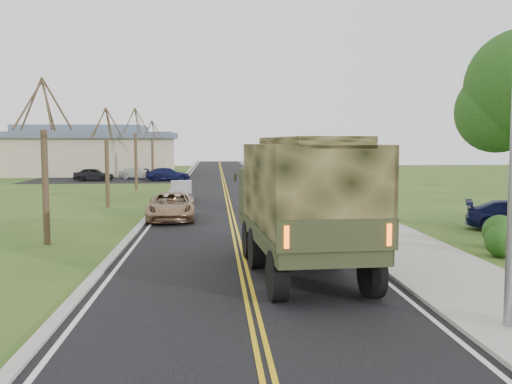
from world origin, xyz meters
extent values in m
plane|color=#284A18|center=(0.00, 0.00, 0.00)|extent=(160.00, 160.00, 0.00)
cube|color=black|center=(0.00, 40.00, 0.01)|extent=(8.00, 120.00, 0.01)
cube|color=#9E998E|center=(4.15, 40.00, 0.06)|extent=(0.30, 120.00, 0.12)
cube|color=#9E998E|center=(5.90, 40.00, 0.05)|extent=(3.20, 120.00, 0.10)
cube|color=#9E998E|center=(-4.15, 40.00, 0.05)|extent=(0.30, 120.00, 0.10)
sphere|color=#1F4213|center=(10.20, 10.50, 4.95)|extent=(3.24, 3.24, 3.24)
cylinder|color=#38281C|center=(-7.00, 10.00, 2.10)|extent=(0.24, 0.24, 4.20)
cylinder|color=#38281C|center=(-6.52, 10.13, 5.13)|extent=(1.01, 0.33, 1.90)
cylinder|color=#38281C|center=(-6.97, 10.62, 5.05)|extent=(0.13, 1.29, 1.74)
cylinder|color=#38281C|center=(-7.46, 10.18, 5.13)|extent=(0.98, 0.43, 1.90)
cylinder|color=#38281C|center=(-7.39, 9.52, 5.05)|extent=(0.79, 1.05, 1.77)
cylinder|color=#38281C|center=(-6.73, 9.59, 5.13)|extent=(0.58, 0.90, 1.90)
cylinder|color=#38281C|center=(-7.00, 22.00, 1.98)|extent=(0.24, 0.24, 3.96)
cylinder|color=#38281C|center=(-6.55, 22.12, 4.83)|extent=(0.96, 0.32, 1.79)
cylinder|color=#38281C|center=(-6.97, 22.58, 4.76)|extent=(0.12, 1.22, 1.65)
cylinder|color=#38281C|center=(-7.43, 22.17, 4.83)|extent=(0.93, 0.41, 1.79)
cylinder|color=#38281C|center=(-7.37, 21.55, 4.76)|extent=(0.75, 0.99, 1.67)
cylinder|color=#38281C|center=(-6.75, 21.61, 4.83)|extent=(0.55, 0.85, 1.80)
cylinder|color=#38281C|center=(-7.00, 34.00, 2.22)|extent=(0.24, 0.24, 4.44)
cylinder|color=#38281C|center=(-6.50, 34.13, 5.42)|extent=(1.07, 0.35, 2.00)
cylinder|color=#38281C|center=(-6.97, 34.65, 5.34)|extent=(0.13, 1.36, 1.84)
cylinder|color=#38281C|center=(-7.49, 34.19, 5.42)|extent=(1.03, 0.46, 2.00)
cylinder|color=#38281C|center=(-7.41, 33.49, 5.34)|extent=(0.83, 1.10, 1.87)
cylinder|color=#38281C|center=(-6.72, 33.56, 5.42)|extent=(0.61, 0.95, 2.01)
cylinder|color=#38281C|center=(-7.00, 46.00, 2.04)|extent=(0.24, 0.24, 4.08)
cylinder|color=#38281C|center=(-6.54, 46.12, 4.98)|extent=(0.99, 0.33, 1.84)
cylinder|color=#38281C|center=(-6.97, 46.60, 4.91)|extent=(0.13, 1.25, 1.69)
cylinder|color=#38281C|center=(-7.45, 46.17, 4.98)|extent=(0.95, 0.42, 1.85)
cylinder|color=#38281C|center=(-7.38, 45.53, 4.91)|extent=(0.77, 1.02, 1.72)
cylinder|color=#38281C|center=(-6.74, 45.60, 4.98)|extent=(0.57, 0.88, 1.85)
cube|color=tan|center=(-16.00, 56.00, 2.10)|extent=(20.00, 12.00, 4.20)
cube|color=#475466|center=(-16.00, 56.00, 4.50)|extent=(21.00, 13.00, 0.70)
cube|color=#475466|center=(-16.00, 56.00, 5.20)|extent=(14.00, 8.00, 0.90)
cube|color=black|center=(-10.00, 46.00, 0.01)|extent=(18.00, 10.00, 0.02)
cylinder|color=black|center=(0.64, 1.93, 0.61)|extent=(0.47, 1.24, 1.21)
cylinder|color=black|center=(2.95, 2.09, 0.61)|extent=(0.47, 1.24, 1.21)
cylinder|color=black|center=(0.40, 5.45, 0.61)|extent=(0.47, 1.24, 1.21)
cylinder|color=black|center=(2.71, 5.61, 0.61)|extent=(0.47, 1.24, 1.21)
cylinder|color=black|center=(0.29, 7.00, 0.61)|extent=(0.47, 1.24, 1.21)
cylinder|color=black|center=(2.61, 7.15, 0.61)|extent=(0.47, 1.24, 1.21)
cube|color=#2E331C|center=(1.60, 4.87, 1.16)|extent=(3.17, 7.89, 0.39)
cube|color=#2E331C|center=(1.41, 7.68, 2.10)|extent=(2.79, 2.27, 1.55)
cube|color=black|center=(1.34, 8.67, 2.32)|extent=(2.43, 0.25, 0.77)
cube|color=#2E331C|center=(1.66, 3.94, 1.43)|extent=(3.15, 6.02, 0.17)
cube|color=black|center=(1.66, 3.94, 2.59)|extent=(3.15, 6.02, 2.21)
cube|color=black|center=(1.66, 3.94, 3.75)|extent=(2.16, 5.96, 0.28)
cube|color=#2E331C|center=(1.86, 1.02, 1.71)|extent=(2.76, 0.32, 0.72)
cube|color=#FF590C|center=(0.71, 0.87, 1.71)|extent=(0.11, 0.05, 0.50)
cube|color=#FF590C|center=(3.02, 1.03, 1.71)|extent=(0.11, 0.05, 0.50)
imported|color=#937153|center=(-2.94, 16.33, 0.67)|extent=(2.43, 4.91, 1.34)
imported|color=#B3B2B7|center=(-3.00, 25.82, 0.63)|extent=(1.44, 3.85, 1.26)
imported|color=black|center=(-12.44, 44.40, 0.64)|extent=(3.83, 1.68, 1.28)
imported|color=#9E9DA2|center=(-8.64, 47.10, 0.61)|extent=(3.77, 1.56, 1.21)
imported|color=#0F133A|center=(-5.40, 44.53, 0.63)|extent=(4.66, 2.85, 1.26)
camera|label=1|loc=(-0.82, -11.21, 3.76)|focal=40.00mm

